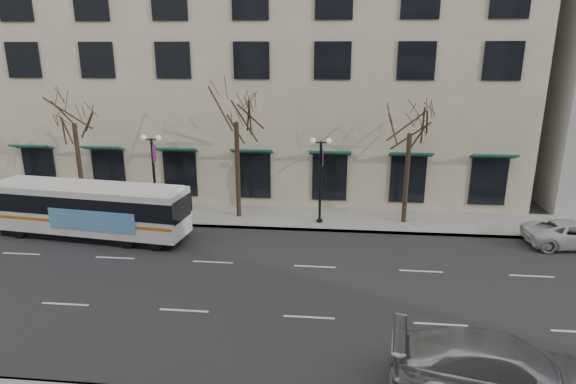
# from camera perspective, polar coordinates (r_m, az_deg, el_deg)

# --- Properties ---
(ground) EXTENTS (160.00, 160.00, 0.00)m
(ground) POSITION_cam_1_polar(r_m,az_deg,el_deg) (22.13, -10.40, -10.66)
(ground) COLOR black
(ground) RESTS_ON ground
(sidewalk_far) EXTENTS (80.00, 4.00, 0.15)m
(sidewalk_far) POSITION_cam_1_polar(r_m,az_deg,el_deg) (29.58, 3.81, -3.17)
(sidewalk_far) COLOR gray
(sidewalk_far) RESTS_ON ground
(building_hotel) EXTENTS (40.00, 20.00, 24.00)m
(building_hotel) POSITION_cam_1_polar(r_m,az_deg,el_deg) (40.68, -5.66, 19.20)
(building_hotel) COLOR tan
(building_hotel) RESTS_ON ground
(tree_far_left) EXTENTS (3.60, 3.60, 8.34)m
(tree_far_left) POSITION_cam_1_polar(r_m,az_deg,el_deg) (32.06, -24.22, 9.14)
(tree_far_left) COLOR black
(tree_far_left) RESTS_ON ground
(tree_far_mid) EXTENTS (3.60, 3.60, 8.55)m
(tree_far_mid) POSITION_cam_1_polar(r_m,az_deg,el_deg) (28.44, -6.22, 10.13)
(tree_far_mid) COLOR black
(tree_far_mid) RESTS_ON ground
(tree_far_right) EXTENTS (3.60, 3.60, 8.06)m
(tree_far_right) POSITION_cam_1_polar(r_m,az_deg,el_deg) (28.19, 14.37, 8.68)
(tree_far_right) COLOR black
(tree_far_right) RESTS_ON ground
(lamp_post_left) EXTENTS (1.22, 0.45, 5.21)m
(lamp_post_left) POSITION_cam_1_polar(r_m,az_deg,el_deg) (29.99, -15.60, 2.25)
(lamp_post_left) COLOR black
(lamp_post_left) RESTS_ON ground
(lamp_post_right) EXTENTS (1.22, 0.45, 5.21)m
(lamp_post_right) POSITION_cam_1_polar(r_m,az_deg,el_deg) (27.97, 3.87, 1.83)
(lamp_post_right) COLOR black
(lamp_post_right) RESTS_ON ground
(city_bus) EXTENTS (11.25, 3.70, 3.00)m
(city_bus) POSITION_cam_1_polar(r_m,az_deg,el_deg) (28.55, -22.36, -1.84)
(city_bus) COLOR white
(city_bus) RESTS_ON ground
(silver_car) EXTENTS (6.71, 3.46, 1.86)m
(silver_car) POSITION_cam_1_polar(r_m,az_deg,el_deg) (16.35, 23.97, -18.75)
(silver_car) COLOR #96989D
(silver_car) RESTS_ON ground
(white_pickup) EXTENTS (5.11, 2.60, 1.38)m
(white_pickup) POSITION_cam_1_polar(r_m,az_deg,el_deg) (29.54, 30.74, -4.30)
(white_pickup) COLOR #BEBEBE
(white_pickup) RESTS_ON ground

